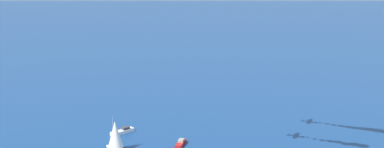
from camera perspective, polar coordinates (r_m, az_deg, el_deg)
motorboat_near_centre at (r=197.93m, az=-9.09°, el=-7.34°), size 9.12×10.43×3.21m
motorboat_inshore at (r=182.17m, az=-1.58°, el=-9.07°), size 10.44×5.77×2.94m
sailboat_offshore at (r=178.11m, az=-9.87°, el=-7.87°), size 10.00×9.69×14.04m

